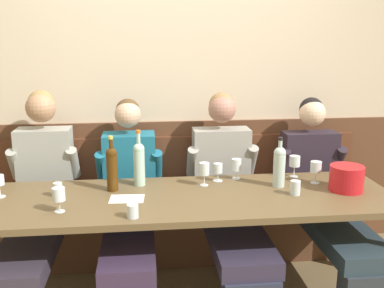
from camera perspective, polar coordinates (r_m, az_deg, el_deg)
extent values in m
cube|color=beige|center=(3.61, -1.89, 8.41)|extent=(6.80, 0.08, 2.80)
cube|color=brown|center=(3.74, -1.72, -5.09)|extent=(6.80, 0.03, 1.06)
cube|color=brown|center=(3.64, -1.40, -10.83)|extent=(2.90, 0.42, 0.44)
cube|color=maroon|center=(3.55, -1.42, -7.23)|extent=(2.84, 0.39, 0.05)
cube|color=brown|center=(3.65, -1.70, -2.49)|extent=(2.90, 0.04, 0.45)
cube|color=brown|center=(2.85, -0.33, -6.98)|extent=(2.60, 0.80, 0.04)
cylinder|color=brown|center=(3.42, -22.29, -11.17)|extent=(0.07, 0.07, 0.71)
cylinder|color=brown|center=(3.61, 19.14, -9.54)|extent=(0.07, 0.07, 0.71)
cube|color=#332C3A|center=(3.11, -19.66, -11.80)|extent=(0.33, 1.06, 0.11)
cube|color=#9A9B91|center=(3.51, -18.04, -2.75)|extent=(0.39, 0.21, 0.58)
sphere|color=tan|center=(3.41, -18.63, 4.38)|extent=(0.21, 0.21, 0.21)
sphere|color=#A17B49|center=(3.43, -18.58, 4.89)|extent=(0.20, 0.20, 0.20)
cylinder|color=#9A9B91|center=(3.52, -21.55, -2.44)|extent=(0.08, 0.20, 0.27)
cylinder|color=#9A9B91|center=(3.43, -14.81, -2.32)|extent=(0.08, 0.20, 0.27)
cube|color=#372841|center=(3.02, -7.98, -11.85)|extent=(0.32, 1.05, 0.11)
cube|color=#1A617C|center=(3.45, -7.91, -2.96)|extent=(0.39, 0.24, 0.52)
sphere|color=#D7A789|center=(3.34, -8.15, 3.72)|extent=(0.19, 0.19, 0.19)
sphere|color=brown|center=(3.36, -8.15, 4.20)|extent=(0.18, 0.18, 0.18)
cylinder|color=#1A617C|center=(3.41, -11.40, -2.87)|extent=(0.08, 0.20, 0.27)
cylinder|color=#1A617C|center=(3.39, -4.47, -2.70)|extent=(0.08, 0.20, 0.27)
cube|color=#2D273B|center=(3.08, 5.44, -11.26)|extent=(0.36, 1.06, 0.11)
cube|color=gray|center=(3.49, 3.69, -2.45)|extent=(0.43, 0.20, 0.54)
sphere|color=#A97362|center=(3.39, 3.83, 4.45)|extent=(0.21, 0.21, 0.21)
sphere|color=#987146|center=(3.41, 3.76, 4.95)|extent=(0.19, 0.19, 0.19)
cylinder|color=gray|center=(3.41, 0.03, -2.30)|extent=(0.08, 0.20, 0.27)
cylinder|color=gray|center=(3.49, 7.50, -2.05)|extent=(0.08, 0.20, 0.27)
cube|color=#26353E|center=(3.29, 17.76, -10.20)|extent=(0.36, 1.06, 0.11)
cube|color=#291F2A|center=(3.68, 14.57, -2.35)|extent=(0.43, 0.18, 0.50)
sphere|color=beige|center=(3.59, 15.01, 3.80)|extent=(0.20, 0.20, 0.20)
sphere|color=black|center=(3.61, 14.90, 4.27)|extent=(0.19, 0.19, 0.19)
cylinder|color=#291F2A|center=(3.57, 11.42, -2.35)|extent=(0.08, 0.20, 0.27)
cylinder|color=#291F2A|center=(3.73, 18.02, -2.07)|extent=(0.08, 0.20, 0.27)
cylinder|color=red|center=(3.08, 19.00, -4.12)|extent=(0.22, 0.22, 0.17)
cylinder|color=#46280A|center=(2.95, -10.09, -3.63)|extent=(0.07, 0.07, 0.24)
sphere|color=#46280A|center=(2.91, -10.20, -1.16)|extent=(0.07, 0.07, 0.07)
cylinder|color=#46280A|center=(2.90, -10.24, -0.19)|extent=(0.03, 0.03, 0.08)
cylinder|color=gold|center=(2.89, -10.28, 0.81)|extent=(0.03, 0.03, 0.02)
cylinder|color=silver|center=(3.04, 10.98, -3.34)|extent=(0.08, 0.08, 0.22)
sphere|color=silver|center=(3.01, 11.09, -1.11)|extent=(0.08, 0.08, 0.08)
cylinder|color=silver|center=(3.00, 11.13, -0.23)|extent=(0.03, 0.03, 0.08)
cylinder|color=black|center=(2.99, 11.17, 0.66)|extent=(0.03, 0.03, 0.02)
cylinder|color=#ABCDBB|center=(3.03, -6.71, -3.05)|extent=(0.08, 0.08, 0.24)
sphere|color=#ABCDBB|center=(2.99, -6.78, -0.62)|extent=(0.08, 0.08, 0.08)
cylinder|color=#ABCDBB|center=(2.98, -6.81, 0.47)|extent=(0.03, 0.03, 0.10)
cylinder|color=orange|center=(2.97, -6.84, 1.57)|extent=(0.03, 0.03, 0.02)
cylinder|color=silver|center=(2.71, -16.41, -8.19)|extent=(0.06, 0.06, 0.00)
cylinder|color=silver|center=(2.70, -16.46, -7.52)|extent=(0.01, 0.01, 0.06)
cylinder|color=silver|center=(2.67, -16.56, -6.12)|extent=(0.07, 0.07, 0.08)
cylinder|color=#F0D97D|center=(2.68, -16.53, -6.58)|extent=(0.06, 0.06, 0.03)
cylinder|color=silver|center=(3.19, 5.61, -4.37)|extent=(0.06, 0.06, 0.00)
cylinder|color=silver|center=(3.18, 5.63, -3.83)|extent=(0.01, 0.01, 0.06)
cylinder|color=silver|center=(3.16, 5.65, -2.61)|extent=(0.07, 0.07, 0.08)
cylinder|color=silver|center=(3.07, -23.12, -6.15)|extent=(0.06, 0.06, 0.00)
cylinder|color=silver|center=(3.06, -23.19, -5.45)|extent=(0.01, 0.01, 0.08)
cylinder|color=silver|center=(3.19, 15.31, -4.76)|extent=(0.06, 0.06, 0.00)
cylinder|color=silver|center=(3.18, 15.36, -4.09)|extent=(0.01, 0.01, 0.07)
cylinder|color=silver|center=(3.16, 15.44, -2.81)|extent=(0.08, 0.08, 0.07)
cylinder|color=#F2D78C|center=(3.17, 15.41, -3.22)|extent=(0.07, 0.07, 0.03)
cylinder|color=silver|center=(3.30, 12.78, -4.03)|extent=(0.06, 0.06, 0.00)
cylinder|color=silver|center=(3.28, 12.82, -3.38)|extent=(0.01, 0.01, 0.07)
cylinder|color=silver|center=(3.26, 12.89, -2.12)|extent=(0.08, 0.08, 0.08)
cylinder|color=silver|center=(3.13, 3.29, -4.66)|extent=(0.07, 0.07, 0.00)
cylinder|color=silver|center=(3.12, 3.29, -4.14)|extent=(0.01, 0.01, 0.06)
cylinder|color=silver|center=(3.10, 3.31, -3.07)|extent=(0.06, 0.06, 0.07)
cylinder|color=beige|center=(3.11, 3.30, -3.51)|extent=(0.06, 0.06, 0.01)
cylinder|color=silver|center=(3.04, 1.55, -5.22)|extent=(0.06, 0.06, 0.00)
cylinder|color=silver|center=(3.02, 1.56, -4.54)|extent=(0.01, 0.01, 0.07)
cylinder|color=silver|center=(3.00, 1.56, -3.14)|extent=(0.07, 0.07, 0.08)
cylinder|color=silver|center=(2.53, -7.54, -8.43)|extent=(0.07, 0.07, 0.08)
cylinder|color=silver|center=(2.92, 12.96, -5.43)|extent=(0.07, 0.07, 0.09)
cylinder|color=silver|center=(2.94, -16.64, -5.57)|extent=(0.06, 0.06, 0.09)
cube|color=white|center=(2.82, -8.26, -6.89)|extent=(0.22, 0.16, 0.00)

